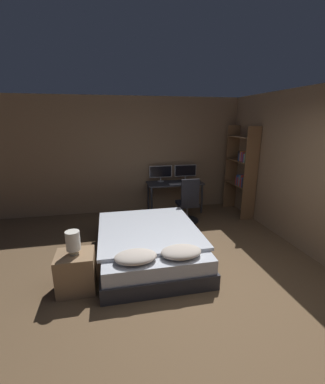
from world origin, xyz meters
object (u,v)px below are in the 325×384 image
Objects in this scene: office_chair at (188,206)px; bookshelf at (243,168)px; bed at (150,244)px; keyboard at (177,184)px; monitor_left at (161,172)px; monitor_right at (185,171)px; bedside_lamp at (73,241)px; computer_mouse at (188,183)px; nightstand at (76,272)px; desk at (175,187)px.

bookshelf is (1.35, 0.21, 0.73)m from office_chair.
keyboard is (0.95, 1.86, 0.51)m from bed.
monitor_left is 0.62m from monitor_right.
monitor_right reaches higher than bedside_lamp.
bookshelf is at bearing 31.52° from bedside_lamp.
bed is at bearing -123.27° from computer_mouse.
computer_mouse is at bearing 164.75° from bookshelf.
computer_mouse is (2.29, 2.46, 0.49)m from nightstand.
computer_mouse is (0.58, -0.36, -0.21)m from monitor_left.
bed is 5.79× the size of keyboard.
office_chair is 0.49× the size of bookshelf.
nightstand is 4.18m from bookshelf.
monitor_right is 7.81× the size of computer_mouse.
office_chair is at bearing -102.77° from monitor_right.
bedside_lamp is at bearing -127.48° from desk.
bedside_lamp is at bearing 26.57° from nightstand.
nightstand is 0.52× the size of office_chair.
bookshelf is (3.49, 2.14, 0.41)m from bedside_lamp.
nightstand is 3.40m from computer_mouse.
nightstand is 3.37m from monitor_left.
bed is 2.09× the size of office_chair.
computer_mouse is (0.27, -0.18, 0.12)m from desk.
monitor_right is 0.52m from keyboard.
office_chair is (2.13, 1.93, -0.32)m from bedside_lamp.
desk is 0.49m from monitor_left.
bedside_lamp is 0.57× the size of monitor_right.
desk is at bearing 52.52° from bedside_lamp.
nightstand is 0.44m from bedside_lamp.
keyboard is at bearing 101.58° from office_chair.
desk is (2.02, 2.64, 0.37)m from nightstand.
nightstand is 3.35m from desk.
computer_mouse is (1.22, 1.86, 0.51)m from bed.
bedside_lamp is 3.31m from monitor_left.
monitor_left is 1.00× the size of monitor_right.
bedside_lamp is (0.00, 0.00, 0.44)m from nightstand.
bed is 1.31m from bedside_lamp.
bookshelf reaches higher than bedside_lamp.
office_chair reaches higher than bedside_lamp.
monitor_left reaches higher than bed.
computer_mouse is at bearing 0.00° from keyboard.
monitor_left is 1.52× the size of keyboard.
bedside_lamp is 4.11m from bookshelf.
computer_mouse is at bearing 47.04° from nightstand.
bedside_lamp is at bearing -121.27° from monitor_left.
bedside_lamp reaches higher than nightstand.
computer_mouse is (-0.04, -0.36, -0.21)m from monitor_right.
monitor_left is 0.55× the size of office_chair.
bedside_lamp is 0.87× the size of keyboard.
monitor_left is (1.71, 2.82, 0.70)m from nightstand.
desk is at bearing 64.96° from bed.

